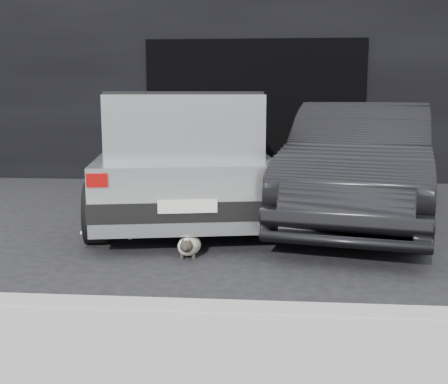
# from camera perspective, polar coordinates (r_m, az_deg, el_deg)

# --- Properties ---
(ground) EXTENTS (80.00, 80.00, 0.00)m
(ground) POSITION_cam_1_polar(r_m,az_deg,el_deg) (6.78, -6.56, -4.02)
(ground) COLOR black
(ground) RESTS_ON ground
(building_facade) EXTENTS (34.00, 4.00, 5.00)m
(building_facade) POSITION_cam_1_polar(r_m,az_deg,el_deg) (12.48, 3.49, 13.98)
(building_facade) COLOR black
(building_facade) RESTS_ON ground
(garage_opening) EXTENTS (4.00, 0.10, 2.60)m
(garage_opening) POSITION_cam_1_polar(r_m,az_deg,el_deg) (10.44, 3.13, 8.17)
(garage_opening) COLOR black
(garage_opening) RESTS_ON ground
(curb) EXTENTS (18.00, 0.25, 0.12)m
(curb) POSITION_cam_1_polar(r_m,az_deg,el_deg) (4.17, 0.04, -12.23)
(curb) COLOR gray
(curb) RESTS_ON ground
(silver_hatchback) EXTENTS (2.86, 4.78, 1.65)m
(silver_hatchback) POSITION_cam_1_polar(r_m,az_deg,el_deg) (7.65, -4.33, 4.50)
(silver_hatchback) COLOR #A5A8AA
(silver_hatchback) RESTS_ON ground
(second_car) EXTENTS (2.54, 4.83, 1.51)m
(second_car) POSITION_cam_1_polar(r_m,az_deg,el_deg) (7.46, 13.79, 2.96)
(second_car) COLOR black
(second_car) RESTS_ON ground
(cat_siamese) EXTENTS (0.25, 0.70, 0.24)m
(cat_siamese) POSITION_cam_1_polar(r_m,az_deg,el_deg) (5.73, -3.59, -5.46)
(cat_siamese) COLOR beige
(cat_siamese) RESTS_ON ground
(cat_white) EXTENTS (0.64, 0.49, 0.35)m
(cat_white) POSITION_cam_1_polar(r_m,az_deg,el_deg) (6.45, -10.67, -3.31)
(cat_white) COLOR silver
(cat_white) RESTS_ON ground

